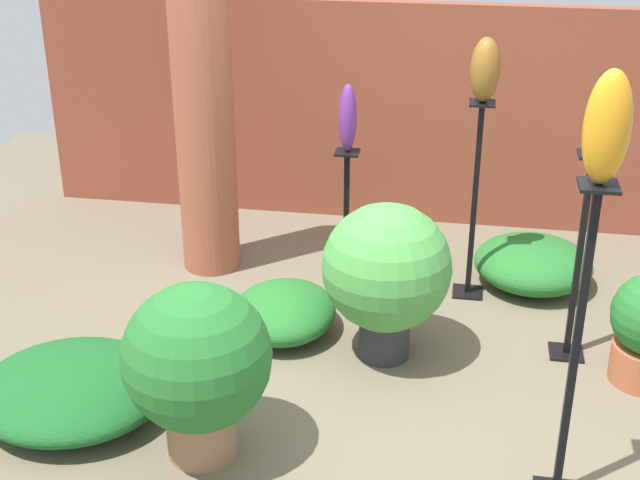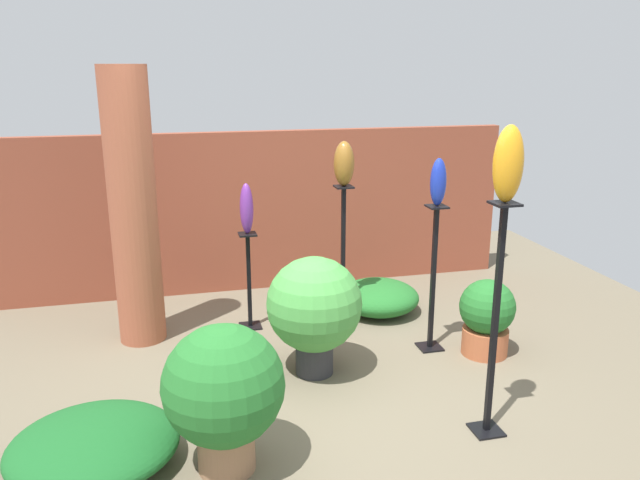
{
  "view_description": "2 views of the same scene",
  "coord_description": "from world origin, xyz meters",
  "px_view_note": "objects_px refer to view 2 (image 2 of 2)",
  "views": [
    {
      "loc": [
        0.54,
        -4.16,
        2.88
      ],
      "look_at": [
        -0.19,
        0.12,
        0.86
      ],
      "focal_mm": 50.0,
      "sensor_mm": 36.0,
      "label": 1
    },
    {
      "loc": [
        -0.9,
        -4.01,
        2.39
      ],
      "look_at": [
        0.19,
        0.34,
        1.12
      ],
      "focal_mm": 35.0,
      "sensor_mm": 36.0,
      "label": 2
    }
  ],
  "objects_px": {
    "brick_pillar": "(133,209)",
    "pedestal_violet": "(249,286)",
    "pedestal_cobalt": "(433,285)",
    "art_vase_amber": "(508,164)",
    "potted_plant_mid_right": "(224,390)",
    "pedestal_amber": "(494,331)",
    "potted_plant_front_left": "(314,307)",
    "art_vase_bronze": "(344,164)",
    "pedestal_bronze": "(343,263)",
    "art_vase_violet": "(247,209)",
    "potted_plant_near_pillar": "(487,316)",
    "art_vase_cobalt": "(438,182)"
  },
  "relations": [
    {
      "from": "potted_plant_front_left",
      "to": "pedestal_bronze",
      "type": "bearing_deg",
      "value": 60.97
    },
    {
      "from": "pedestal_cobalt",
      "to": "potted_plant_near_pillar",
      "type": "bearing_deg",
      "value": -27.4
    },
    {
      "from": "brick_pillar",
      "to": "art_vase_bronze",
      "type": "bearing_deg",
      "value": -4.19
    },
    {
      "from": "pedestal_amber",
      "to": "art_vase_cobalt",
      "type": "height_order",
      "value": "art_vase_cobalt"
    },
    {
      "from": "art_vase_cobalt",
      "to": "potted_plant_near_pillar",
      "type": "bearing_deg",
      "value": -27.4
    },
    {
      "from": "brick_pillar",
      "to": "art_vase_cobalt",
      "type": "relative_size",
      "value": 6.11
    },
    {
      "from": "pedestal_bronze",
      "to": "art_vase_amber",
      "type": "xyz_separation_m",
      "value": [
        0.45,
        -1.96,
        1.2
      ]
    },
    {
      "from": "pedestal_violet",
      "to": "potted_plant_mid_right",
      "type": "bearing_deg",
      "value": -101.65
    },
    {
      "from": "potted_plant_mid_right",
      "to": "potted_plant_front_left",
      "type": "height_order",
      "value": "potted_plant_front_left"
    },
    {
      "from": "potted_plant_near_pillar",
      "to": "art_vase_bronze",
      "type": "bearing_deg",
      "value": 138.66
    },
    {
      "from": "pedestal_cobalt",
      "to": "art_vase_bronze",
      "type": "bearing_deg",
      "value": 131.62
    },
    {
      "from": "potted_plant_mid_right",
      "to": "potted_plant_near_pillar",
      "type": "xyz_separation_m",
      "value": [
        2.29,
        1.05,
        -0.19
      ]
    },
    {
      "from": "pedestal_cobalt",
      "to": "pedestal_bronze",
      "type": "bearing_deg",
      "value": 131.62
    },
    {
      "from": "pedestal_violet",
      "to": "art_vase_cobalt",
      "type": "xyz_separation_m",
      "value": [
        1.46,
        -0.83,
        1.05
      ]
    },
    {
      "from": "pedestal_cobalt",
      "to": "art_vase_violet",
      "type": "relative_size",
      "value": 2.77
    },
    {
      "from": "pedestal_violet",
      "to": "potted_plant_near_pillar",
      "type": "height_order",
      "value": "pedestal_violet"
    },
    {
      "from": "brick_pillar",
      "to": "art_vase_bronze",
      "type": "height_order",
      "value": "brick_pillar"
    },
    {
      "from": "pedestal_violet",
      "to": "potted_plant_mid_right",
      "type": "distance_m",
      "value": 2.14
    },
    {
      "from": "pedestal_amber",
      "to": "art_vase_violet",
      "type": "bearing_deg",
      "value": 121.78
    },
    {
      "from": "pedestal_bronze",
      "to": "art_vase_amber",
      "type": "relative_size",
      "value": 2.85
    },
    {
      "from": "pedestal_violet",
      "to": "pedestal_cobalt",
      "type": "height_order",
      "value": "pedestal_cobalt"
    },
    {
      "from": "potted_plant_near_pillar",
      "to": "art_vase_amber",
      "type": "bearing_deg",
      "value": -117.49
    },
    {
      "from": "pedestal_amber",
      "to": "art_vase_cobalt",
      "type": "xyz_separation_m",
      "value": [
        0.15,
        1.28,
        0.73
      ]
    },
    {
      "from": "pedestal_amber",
      "to": "potted_plant_front_left",
      "type": "height_order",
      "value": "pedestal_amber"
    },
    {
      "from": "pedestal_cobalt",
      "to": "pedestal_amber",
      "type": "relative_size",
      "value": 0.8
    },
    {
      "from": "pedestal_amber",
      "to": "potted_plant_front_left",
      "type": "distance_m",
      "value": 1.44
    },
    {
      "from": "pedestal_bronze",
      "to": "potted_plant_near_pillar",
      "type": "relative_size",
      "value": 2.03
    },
    {
      "from": "pedestal_cobalt",
      "to": "art_vase_amber",
      "type": "height_order",
      "value": "art_vase_amber"
    },
    {
      "from": "art_vase_cobalt",
      "to": "potted_plant_front_left",
      "type": "height_order",
      "value": "art_vase_cobalt"
    },
    {
      "from": "pedestal_amber",
      "to": "potted_plant_mid_right",
      "type": "relative_size",
      "value": 1.69
    },
    {
      "from": "potted_plant_front_left",
      "to": "pedestal_cobalt",
      "type": "bearing_deg",
      "value": 10.1
    },
    {
      "from": "brick_pillar",
      "to": "pedestal_cobalt",
      "type": "bearing_deg",
      "value": -18.43
    },
    {
      "from": "art_vase_bronze",
      "to": "potted_plant_mid_right",
      "type": "bearing_deg",
      "value": -123.63
    },
    {
      "from": "brick_pillar",
      "to": "art_vase_amber",
      "type": "xyz_separation_m",
      "value": [
        2.28,
        -2.09,
        0.62
      ]
    },
    {
      "from": "brick_pillar",
      "to": "pedestal_cobalt",
      "type": "distance_m",
      "value": 2.63
    },
    {
      "from": "pedestal_bronze",
      "to": "potted_plant_mid_right",
      "type": "height_order",
      "value": "pedestal_bronze"
    },
    {
      "from": "pedestal_amber",
      "to": "potted_plant_front_left",
      "type": "xyz_separation_m",
      "value": [
        -0.93,
        1.09,
        -0.17
      ]
    },
    {
      "from": "pedestal_amber",
      "to": "potted_plant_near_pillar",
      "type": "relative_size",
      "value": 2.4
    },
    {
      "from": "pedestal_violet",
      "to": "pedestal_cobalt",
      "type": "relative_size",
      "value": 0.72
    },
    {
      "from": "pedestal_cobalt",
      "to": "potted_plant_near_pillar",
      "type": "height_order",
      "value": "pedestal_cobalt"
    },
    {
      "from": "pedestal_bronze",
      "to": "pedestal_amber",
      "type": "bearing_deg",
      "value": -77.05
    },
    {
      "from": "pedestal_cobalt",
      "to": "potted_plant_near_pillar",
      "type": "xyz_separation_m",
      "value": [
        0.41,
        -0.21,
        -0.24
      ]
    },
    {
      "from": "pedestal_violet",
      "to": "potted_plant_near_pillar",
      "type": "relative_size",
      "value": 1.38
    },
    {
      "from": "pedestal_cobalt",
      "to": "pedestal_bronze",
      "type": "xyz_separation_m",
      "value": [
        -0.6,
        0.67,
        0.03
      ]
    },
    {
      "from": "pedestal_cobalt",
      "to": "potted_plant_front_left",
      "type": "xyz_separation_m",
      "value": [
        -1.08,
        -0.19,
        -0.02
      ]
    },
    {
      "from": "brick_pillar",
      "to": "pedestal_violet",
      "type": "relative_size",
      "value": 2.62
    },
    {
      "from": "art_vase_amber",
      "to": "pedestal_bronze",
      "type": "bearing_deg",
      "value": 102.95
    },
    {
      "from": "art_vase_cobalt",
      "to": "art_vase_bronze",
      "type": "bearing_deg",
      "value": 131.62
    },
    {
      "from": "pedestal_bronze",
      "to": "brick_pillar",
      "type": "bearing_deg",
      "value": 175.81
    },
    {
      "from": "pedestal_cobalt",
      "to": "art_vase_violet",
      "type": "height_order",
      "value": "art_vase_violet"
    }
  ]
}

